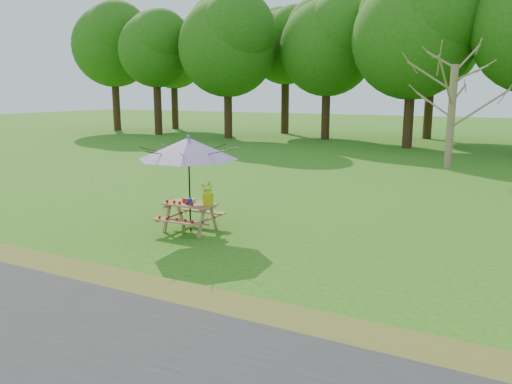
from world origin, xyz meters
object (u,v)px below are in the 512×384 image
at_px(picnic_table, 190,217).
at_px(patio_umbrella, 188,148).
at_px(bare_tree, 459,20).
at_px(flower_bucket, 208,192).

height_order(picnic_table, patio_umbrella, patio_umbrella).
xyz_separation_m(bare_tree, patio_umbrella, (-4.06, -13.35, -4.13)).
bearing_deg(bare_tree, flower_bucket, -105.14).
height_order(bare_tree, flower_bucket, bare_tree).
bearing_deg(flower_bucket, picnic_table, -171.57).
bearing_deg(patio_umbrella, bare_tree, 73.09).
bearing_deg(picnic_table, flower_bucket, 8.43).
distance_m(picnic_table, patio_umbrella, 1.62).
bearing_deg(patio_umbrella, picnic_table, -95.19).
bearing_deg(bare_tree, picnic_table, -106.91).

